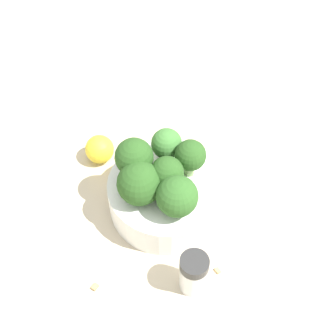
% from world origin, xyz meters
% --- Properties ---
extents(ground_plane, '(3.00, 3.00, 0.00)m').
position_xyz_m(ground_plane, '(0.00, 0.00, 0.00)').
color(ground_plane, beige).
extents(bowl, '(0.16, 0.16, 0.05)m').
position_xyz_m(bowl, '(0.00, 0.00, 0.02)').
color(bowl, white).
rests_on(bowl, ground_plane).
extents(broccoli_floret_0, '(0.06, 0.06, 0.06)m').
position_xyz_m(broccoli_floret_0, '(-0.03, -0.03, 0.08)').
color(broccoli_floret_0, '#7A9E5B').
rests_on(broccoli_floret_0, bowl).
extents(broccoli_floret_1, '(0.04, 0.04, 0.06)m').
position_xyz_m(broccoli_floret_1, '(0.03, 0.02, 0.09)').
color(broccoli_floret_1, '#84AD66').
rests_on(broccoli_floret_1, bowl).
extents(broccoli_floret_2, '(0.04, 0.04, 0.05)m').
position_xyz_m(broccoli_floret_2, '(-0.01, 0.04, 0.08)').
color(broccoli_floret_2, '#84AD66').
rests_on(broccoli_floret_2, bowl).
extents(broccoli_floret_3, '(0.04, 0.04, 0.05)m').
position_xyz_m(broccoli_floret_3, '(0.00, -0.01, 0.08)').
color(broccoli_floret_3, '#7A9E5B').
rests_on(broccoli_floret_3, bowl).
extents(broccoli_floret_4, '(0.05, 0.05, 0.06)m').
position_xyz_m(broccoli_floret_4, '(0.02, -0.04, 0.08)').
color(broccoli_floret_4, '#84AD66').
rests_on(broccoli_floret_4, bowl).
extents(broccoli_floret_5, '(0.05, 0.05, 0.07)m').
position_xyz_m(broccoli_floret_5, '(-0.04, 0.01, 0.09)').
color(broccoli_floret_5, '#84AD66').
rests_on(broccoli_floret_5, bowl).
extents(pepper_shaker, '(0.04, 0.04, 0.06)m').
position_xyz_m(pepper_shaker, '(0.05, -0.11, 0.03)').
color(pepper_shaker, silver).
rests_on(pepper_shaker, ground_plane).
extents(lemon_wedge, '(0.04, 0.04, 0.04)m').
position_xyz_m(lemon_wedge, '(-0.11, 0.07, 0.02)').
color(lemon_wedge, yellow).
rests_on(lemon_wedge, ground_plane).
extents(almond_crumb_0, '(0.01, 0.01, 0.01)m').
position_xyz_m(almond_crumb_0, '(0.08, -0.09, 0.00)').
color(almond_crumb_0, tan).
rests_on(almond_crumb_0, ground_plane).
extents(almond_crumb_1, '(0.01, 0.01, 0.01)m').
position_xyz_m(almond_crumb_1, '(-0.07, -0.14, 0.00)').
color(almond_crumb_1, tan).
rests_on(almond_crumb_1, ground_plane).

